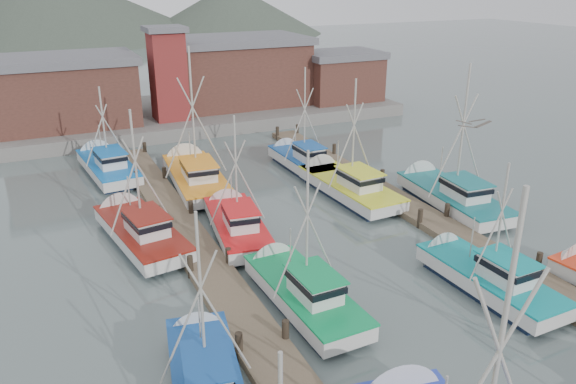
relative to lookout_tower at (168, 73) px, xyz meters
name	(u,v)px	position (x,y,z in m)	size (l,w,h in m)	color
ground	(382,290)	(2.00, -33.00, -5.55)	(260.00, 260.00, 0.00)	#4A5856
dock_left	(216,278)	(-5.00, -28.96, -5.34)	(2.30, 46.00, 1.50)	brown
dock_right	(443,228)	(9.00, -28.96, -5.34)	(2.30, 46.00, 1.50)	brown
quay	(182,114)	(2.00, 4.00, -4.95)	(44.00, 16.00, 1.20)	slate
shed_left	(65,90)	(-9.00, 2.00, -1.21)	(12.72, 8.48, 6.20)	#572F26
shed_center	(235,70)	(8.00, 4.00, -0.86)	(14.84, 9.54, 6.90)	#572F26
shed_right	(340,75)	(19.00, 1.00, -1.71)	(8.48, 6.36, 5.20)	#572F26
lookout_tower	(168,73)	(0.00, 0.00, 0.00)	(3.60, 3.60, 8.50)	maroon
distant_hills	(27,41)	(-10.76, 89.59, -5.55)	(175.00, 140.00, 42.00)	#424D40
boat_4	(299,290)	(-2.08, -32.33, -4.87)	(3.30, 8.51, 8.21)	black
boat_5	(481,275)	(6.45, -34.81, -4.88)	(2.93, 8.29, 7.19)	black
boat_6	(205,373)	(-7.71, -36.08, -4.87)	(3.63, 7.99, 7.88)	black
boat_8	(236,223)	(-2.23, -24.17, -4.87)	(3.68, 8.65, 7.88)	black
boat_9	(345,185)	(6.72, -21.41, -4.87)	(3.64, 9.69, 8.91)	black
boat_10	(138,230)	(-7.53, -22.70, -4.87)	(4.14, 9.46, 8.51)	black
boat_11	(448,194)	(11.96, -25.74, -4.86)	(4.12, 9.82, 10.15)	black
boat_12	(195,175)	(-2.10, -15.15, -4.86)	(4.34, 10.48, 10.79)	black
boat_13	(300,160)	(6.36, -15.15, -4.87)	(3.40, 8.27, 8.54)	black
boat_14	(106,165)	(-7.51, -10.15, -4.87)	(3.75, 9.42, 7.53)	black
gull_near	(475,126)	(2.92, -36.84, 3.35)	(1.55, 0.62, 0.24)	gray
gull_far	(470,122)	(6.78, -32.49, 2.10)	(1.49, 0.65, 0.24)	gray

